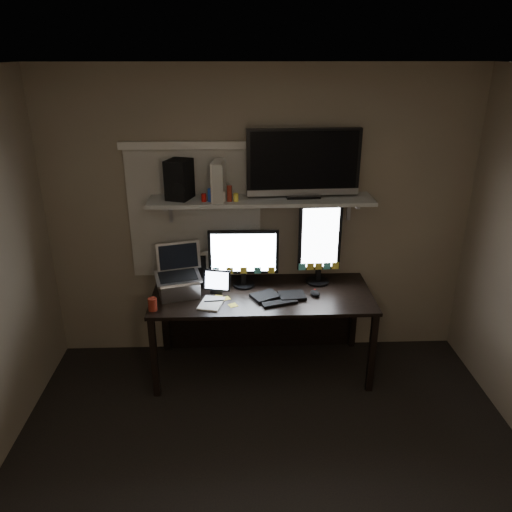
{
  "coord_description": "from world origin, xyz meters",
  "views": [
    {
      "loc": [
        -0.19,
        -2.24,
        2.57
      ],
      "look_at": [
        -0.06,
        1.25,
        1.13
      ],
      "focal_mm": 35.0,
      "sensor_mm": 36.0,
      "label": 1
    }
  ],
  "objects_px": {
    "speaker": "(179,179)",
    "monitor_portrait": "(319,244)",
    "laptop": "(178,272)",
    "tv": "(304,164)",
    "keyboard": "(279,296)",
    "monitor_landscape": "(244,258)",
    "cup": "(153,304)",
    "game_console": "(218,181)",
    "tablet": "(217,281)",
    "mouse": "(315,293)",
    "desk": "(261,305)"
  },
  "relations": [
    {
      "from": "desk",
      "to": "mouse",
      "type": "bearing_deg",
      "value": -22.18
    },
    {
      "from": "speaker",
      "to": "tablet",
      "type": "bearing_deg",
      "value": -13.77
    },
    {
      "from": "mouse",
      "to": "tablet",
      "type": "xyz_separation_m",
      "value": [
        -0.8,
        0.09,
        0.08
      ]
    },
    {
      "from": "keyboard",
      "to": "tablet",
      "type": "height_order",
      "value": "tablet"
    },
    {
      "from": "tablet",
      "to": "game_console",
      "type": "xyz_separation_m",
      "value": [
        0.03,
        0.15,
        0.8
      ]
    },
    {
      "from": "tv",
      "to": "game_console",
      "type": "bearing_deg",
      "value": -178.49
    },
    {
      "from": "monitor_portrait",
      "to": "game_console",
      "type": "height_order",
      "value": "game_console"
    },
    {
      "from": "keyboard",
      "to": "game_console",
      "type": "height_order",
      "value": "game_console"
    },
    {
      "from": "mouse",
      "to": "monitor_landscape",
      "type": "bearing_deg",
      "value": 140.83
    },
    {
      "from": "laptop",
      "to": "tv",
      "type": "relative_size",
      "value": 0.44
    },
    {
      "from": "monitor_portrait",
      "to": "mouse",
      "type": "xyz_separation_m",
      "value": [
        -0.06,
        -0.24,
        -0.34
      ]
    },
    {
      "from": "mouse",
      "to": "cup",
      "type": "height_order",
      "value": "cup"
    },
    {
      "from": "desk",
      "to": "mouse",
      "type": "distance_m",
      "value": 0.5
    },
    {
      "from": "tv",
      "to": "speaker",
      "type": "height_order",
      "value": "tv"
    },
    {
      "from": "keyboard",
      "to": "laptop",
      "type": "relative_size",
      "value": 1.08
    },
    {
      "from": "monitor_portrait",
      "to": "tv",
      "type": "relative_size",
      "value": 0.79
    },
    {
      "from": "keyboard",
      "to": "tv",
      "type": "relative_size",
      "value": 0.48
    },
    {
      "from": "keyboard",
      "to": "cup",
      "type": "xyz_separation_m",
      "value": [
        -0.98,
        -0.17,
        0.04
      ]
    },
    {
      "from": "tv",
      "to": "game_console",
      "type": "height_order",
      "value": "tv"
    },
    {
      "from": "monitor_landscape",
      "to": "tv",
      "type": "xyz_separation_m",
      "value": [
        0.48,
        0.08,
        0.77
      ]
    },
    {
      "from": "mouse",
      "to": "laptop",
      "type": "height_order",
      "value": "laptop"
    },
    {
      "from": "tablet",
      "to": "laptop",
      "type": "distance_m",
      "value": 0.33
    },
    {
      "from": "monitor_portrait",
      "to": "speaker",
      "type": "relative_size",
      "value": 2.29
    },
    {
      "from": "cup",
      "to": "mouse",
      "type": "bearing_deg",
      "value": 8.89
    },
    {
      "from": "monitor_landscape",
      "to": "tablet",
      "type": "xyz_separation_m",
      "value": [
        -0.22,
        -0.11,
        -0.15
      ]
    },
    {
      "from": "speaker",
      "to": "monitor_portrait",
      "type": "bearing_deg",
      "value": 18.3
    },
    {
      "from": "tv",
      "to": "speaker",
      "type": "xyz_separation_m",
      "value": [
        -0.98,
        -0.01,
        -0.11
      ]
    },
    {
      "from": "monitor_portrait",
      "to": "keyboard",
      "type": "xyz_separation_m",
      "value": [
        -0.36,
        -0.27,
        -0.34
      ]
    },
    {
      "from": "monitor_landscape",
      "to": "desk",
      "type": "bearing_deg",
      "value": -9.29
    },
    {
      "from": "cup",
      "to": "speaker",
      "type": "bearing_deg",
      "value": 66.52
    },
    {
      "from": "desk",
      "to": "tv",
      "type": "distance_m",
      "value": 1.25
    },
    {
      "from": "monitor_landscape",
      "to": "keyboard",
      "type": "distance_m",
      "value": 0.43
    },
    {
      "from": "desk",
      "to": "cup",
      "type": "distance_m",
      "value": 0.96
    },
    {
      "from": "speaker",
      "to": "tv",
      "type": "bearing_deg",
      "value": 20.53
    },
    {
      "from": "speaker",
      "to": "mouse",
      "type": "bearing_deg",
      "value": 5.55
    },
    {
      "from": "cup",
      "to": "tv",
      "type": "distance_m",
      "value": 1.61
    },
    {
      "from": "cup",
      "to": "speaker",
      "type": "distance_m",
      "value": 1.0
    },
    {
      "from": "mouse",
      "to": "laptop",
      "type": "bearing_deg",
      "value": 157.35
    },
    {
      "from": "laptop",
      "to": "speaker",
      "type": "relative_size",
      "value": 1.29
    },
    {
      "from": "keyboard",
      "to": "laptop",
      "type": "height_order",
      "value": "laptop"
    },
    {
      "from": "cup",
      "to": "game_console",
      "type": "distance_m",
      "value": 1.09
    },
    {
      "from": "tablet",
      "to": "speaker",
      "type": "xyz_separation_m",
      "value": [
        -0.28,
        0.18,
        0.81
      ]
    },
    {
      "from": "monitor_landscape",
      "to": "cup",
      "type": "bearing_deg",
      "value": -149.47
    },
    {
      "from": "keyboard",
      "to": "monitor_portrait",
      "type": "bearing_deg",
      "value": 20.02
    },
    {
      "from": "tablet",
      "to": "laptop",
      "type": "relative_size",
      "value": 0.57
    },
    {
      "from": "desk",
      "to": "laptop",
      "type": "relative_size",
      "value": 4.49
    },
    {
      "from": "laptop",
      "to": "game_console",
      "type": "distance_m",
      "value": 0.8
    },
    {
      "from": "laptop",
      "to": "game_console",
      "type": "bearing_deg",
      "value": 12.91
    },
    {
      "from": "keyboard",
      "to": "tv",
      "type": "height_order",
      "value": "tv"
    },
    {
      "from": "tv",
      "to": "keyboard",
      "type": "bearing_deg",
      "value": -126.08
    }
  ]
}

